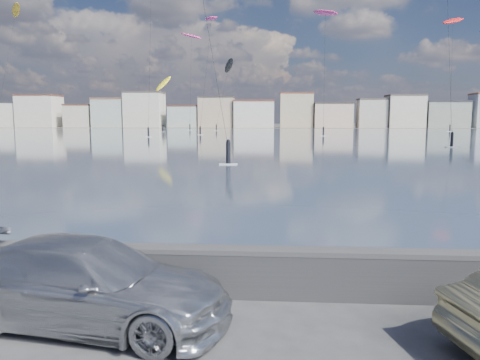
{
  "coord_description": "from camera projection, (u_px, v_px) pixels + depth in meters",
  "views": [
    {
      "loc": [
        1.73,
        -6.26,
        3.55
      ],
      "look_at": [
        1.0,
        4.0,
        2.2
      ],
      "focal_mm": 35.0,
      "sensor_mm": 36.0,
      "label": 1
    }
  ],
  "objects": [
    {
      "name": "kitesurfer_7",
      "position": [
        16.0,
        13.0,
        139.32
      ],
      "size": [
        5.94,
        19.08,
        37.65
      ],
      "color": "#BF8C19",
      "rests_on": "ground"
    },
    {
      "name": "car_silver",
      "position": [
        87.0,
        283.0,
        8.08
      ],
      "size": [
        5.34,
        2.84,
        1.47
      ],
      "primitive_type": "imported",
      "rotation": [
        0.0,
        0.0,
        1.41
      ],
      "color": "#B5B7BE",
      "rests_on": "ground"
    },
    {
      "name": "kitesurfer_6",
      "position": [
        164.0,
        84.0,
        141.31
      ],
      "size": [
        6.32,
        19.16,
        17.08
      ],
      "color": "yellow",
      "rests_on": "ground"
    },
    {
      "name": "kitesurfer_13",
      "position": [
        453.0,
        22.0,
        134.23
      ],
      "size": [
        8.99,
        10.48,
        33.61
      ],
      "color": "red",
      "rests_on": "ground"
    },
    {
      "name": "bay_water",
      "position": [
        265.0,
        136.0,
        97.28
      ],
      "size": [
        500.0,
        177.0,
        0.0
      ],
      "primitive_type": "cube",
      "color": "#364A63",
      "rests_on": "ground"
    },
    {
      "name": "far_shore_strip",
      "position": [
        269.0,
        127.0,
        204.59
      ],
      "size": [
        500.0,
        60.0,
        0.0
      ],
      "primitive_type": "cube",
      "color": "#4C473D",
      "rests_on": "ground"
    },
    {
      "name": "kitesurfer_3",
      "position": [
        229.0,
        67.0,
        150.78
      ],
      "size": [
        5.49,
        19.55,
        23.24
      ],
      "color": "black",
      "rests_on": "ground"
    },
    {
      "name": "far_buildings",
      "position": [
        272.0,
        113.0,
        189.87
      ],
      "size": [
        240.79,
        13.26,
        14.6
      ],
      "color": "silver",
      "rests_on": "ground"
    },
    {
      "name": "seawall",
      "position": [
        186.0,
        268.0,
        9.37
      ],
      "size": [
        400.0,
        0.36,
        1.08
      ],
      "color": "#28282B",
      "rests_on": "ground"
    },
    {
      "name": "kitesurfer_4",
      "position": [
        325.0,
        14.0,
        107.98
      ],
      "size": [
        6.98,
        20.33,
        29.76
      ],
      "color": "#E5338C",
      "rests_on": "ground"
    },
    {
      "name": "kitesurfer_9",
      "position": [
        211.0,
        20.0,
        109.31
      ],
      "size": [
        5.07,
        13.63,
        28.05
      ],
      "color": "#E5338C",
      "rests_on": "ground"
    },
    {
      "name": "kitesurfer_11",
      "position": [
        191.0,
        38.0,
        151.94
      ],
      "size": [
        8.37,
        10.71,
        31.95
      ],
      "color": "#E5338C",
      "rests_on": "ground"
    }
  ]
}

